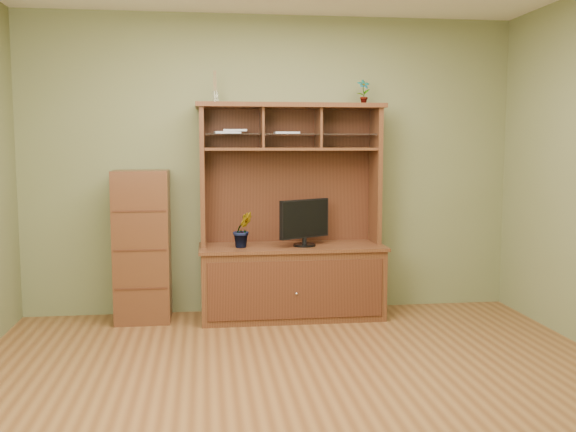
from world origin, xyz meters
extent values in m
cube|color=brown|center=(0.00, 0.00, -0.01)|extent=(4.50, 4.00, 0.02)
cube|color=olive|center=(0.00, 2.01, 1.35)|extent=(4.50, 0.02, 2.70)
cube|color=olive|center=(0.00, -2.01, 1.35)|extent=(4.50, 0.02, 2.70)
cube|color=#432313|center=(0.15, 1.71, 0.31)|extent=(1.60, 0.55, 0.62)
cube|color=#35190E|center=(0.15, 1.42, 0.31)|extent=(1.50, 0.01, 0.50)
sphere|color=silver|center=(0.15, 1.41, 0.28)|extent=(0.02, 0.02, 0.02)
cube|color=#432313|center=(0.15, 1.71, 0.64)|extent=(1.64, 0.59, 0.03)
cube|color=#432313|center=(-0.63, 1.80, 1.27)|extent=(0.04, 0.35, 1.25)
cube|color=#432313|center=(0.93, 1.80, 1.27)|extent=(0.04, 0.35, 1.25)
cube|color=#35190E|center=(0.15, 1.97, 1.27)|extent=(1.52, 0.02, 1.25)
cube|color=#432313|center=(0.15, 1.80, 1.88)|extent=(1.66, 0.40, 0.04)
cube|color=#432313|center=(0.15, 1.80, 1.50)|extent=(1.52, 0.32, 0.02)
cube|color=#432313|center=(-0.11, 1.80, 1.69)|extent=(0.02, 0.31, 0.35)
cube|color=#432313|center=(0.40, 1.80, 1.69)|extent=(0.02, 0.31, 0.35)
cube|color=silver|center=(0.15, 1.79, 1.63)|extent=(1.50, 0.27, 0.01)
cylinder|color=black|center=(0.25, 1.65, 0.66)|extent=(0.20, 0.20, 0.02)
cylinder|color=black|center=(0.25, 1.65, 0.70)|extent=(0.04, 0.04, 0.06)
cube|color=black|center=(0.25, 1.65, 0.89)|extent=(0.47, 0.30, 0.34)
imported|color=#335A1E|center=(-0.29, 1.65, 0.81)|extent=(0.20, 0.18, 0.31)
imported|color=#245D20|center=(0.81, 1.80, 2.01)|extent=(0.12, 0.09, 0.22)
cylinder|color=silver|center=(-0.51, 1.80, 1.95)|extent=(0.06, 0.06, 0.10)
cylinder|color=#8F6B47|center=(-0.51, 1.80, 2.09)|extent=(0.04, 0.04, 0.18)
cube|color=silver|center=(-0.41, 1.80, 1.64)|extent=(0.23, 0.18, 0.02)
cube|color=silver|center=(-0.34, 1.80, 1.66)|extent=(0.22, 0.17, 0.02)
cube|color=silver|center=(0.11, 1.80, 1.64)|extent=(0.22, 0.17, 0.02)
cube|color=#432313|center=(-1.16, 1.77, 0.66)|extent=(0.47, 0.42, 1.32)
cube|color=#35190E|center=(-1.16, 1.55, 0.33)|extent=(0.43, 0.01, 0.02)
cube|color=#35190E|center=(-1.16, 1.55, 0.66)|extent=(0.43, 0.01, 0.01)
cube|color=#35190E|center=(-1.16, 1.55, 0.99)|extent=(0.43, 0.01, 0.01)
camera|label=1|loc=(-0.62, -3.87, 1.53)|focal=40.00mm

